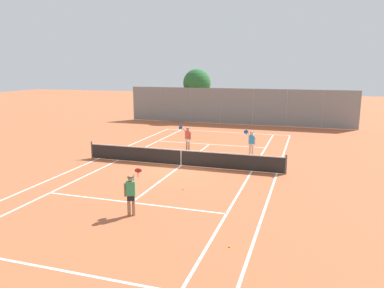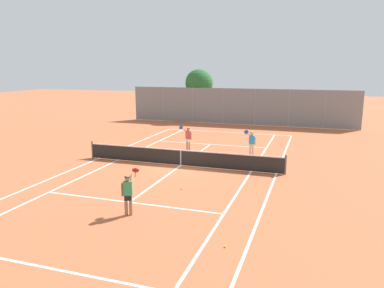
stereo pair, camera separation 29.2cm
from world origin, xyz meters
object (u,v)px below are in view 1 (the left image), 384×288
at_px(player_far_left, 188,137).
at_px(loose_tennis_ball_0, 230,246).
at_px(player_near_side, 131,193).
at_px(loose_tennis_ball_4, 114,154).
at_px(loose_tennis_ball_1, 127,180).
at_px(loose_tennis_ball_3, 240,148).
at_px(tree_behind_left, 197,84).
at_px(tennis_net, 181,157).
at_px(loose_tennis_ball_2, 183,189).
at_px(player_far_right, 251,142).

distance_m(player_far_left, loose_tennis_ball_0, 14.19).
distance_m(player_near_side, loose_tennis_ball_0, 4.52).
xyz_separation_m(player_near_side, loose_tennis_ball_4, (-5.75, 8.93, -0.89)).
distance_m(loose_tennis_ball_1, loose_tennis_ball_3, 10.22).
bearing_deg(loose_tennis_ball_3, loose_tennis_ball_0, -80.79).
height_order(loose_tennis_ball_1, tree_behind_left, tree_behind_left).
bearing_deg(player_far_left, loose_tennis_ball_1, -95.83).
bearing_deg(loose_tennis_ball_0, tennis_net, 117.98).
bearing_deg(loose_tennis_ball_0, loose_tennis_ball_1, 139.99).
distance_m(player_near_side, loose_tennis_ball_3, 13.52).
height_order(player_near_side, player_far_left, same).
bearing_deg(loose_tennis_ball_4, player_near_side, -57.22).
distance_m(tennis_net, tree_behind_left, 19.18).
bearing_deg(loose_tennis_ball_1, player_near_side, -60.28).
relative_size(tennis_net, loose_tennis_ball_3, 181.82).
bearing_deg(player_near_side, loose_tennis_ball_3, 82.38).
relative_size(player_near_side, loose_tennis_ball_2, 26.88).
distance_m(loose_tennis_ball_0, loose_tennis_ball_4, 14.37).
bearing_deg(player_near_side, player_far_right, 75.50).
relative_size(loose_tennis_ball_1, loose_tennis_ball_3, 1.00).
distance_m(player_far_right, tree_behind_left, 17.11).
bearing_deg(loose_tennis_ball_1, tennis_net, 65.72).
height_order(loose_tennis_ball_1, loose_tennis_ball_2, same).
height_order(tennis_net, player_near_side, player_near_side).
xyz_separation_m(player_far_right, tree_behind_left, (-8.17, 14.74, 2.95)).
bearing_deg(loose_tennis_ball_2, tree_behind_left, 105.42).
distance_m(player_near_side, loose_tennis_ball_1, 4.68).
distance_m(player_far_right, loose_tennis_ball_2, 7.96).
bearing_deg(tennis_net, loose_tennis_ball_3, 67.08).
bearing_deg(tennis_net, player_near_side, -85.26).
bearing_deg(loose_tennis_ball_4, loose_tennis_ball_0, -46.21).
distance_m(loose_tennis_ball_0, loose_tennis_ball_1, 8.45).
distance_m(loose_tennis_ball_1, loose_tennis_ball_2, 3.22).
relative_size(loose_tennis_ball_0, loose_tennis_ball_3, 1.00).
xyz_separation_m(loose_tennis_ball_1, loose_tennis_ball_3, (4.07, 9.38, 0.00)).
height_order(loose_tennis_ball_1, loose_tennis_ball_3, same).
bearing_deg(loose_tennis_ball_0, tree_behind_left, 109.06).
xyz_separation_m(player_far_left, tree_behind_left, (-3.76, 14.42, 2.95)).
distance_m(player_near_side, tree_behind_left, 26.64).
relative_size(player_near_side, player_far_right, 1.00).
bearing_deg(player_far_right, loose_tennis_ball_2, -104.58).
xyz_separation_m(player_near_side, loose_tennis_ball_3, (1.79, 13.37, -0.89)).
xyz_separation_m(loose_tennis_ball_1, loose_tennis_ball_4, (-3.47, 4.94, 0.00)).
relative_size(loose_tennis_ball_2, tree_behind_left, 0.01).
xyz_separation_m(player_near_side, tree_behind_left, (-5.27, 25.95, 2.95)).
relative_size(tennis_net, loose_tennis_ball_1, 181.82).
xyz_separation_m(tennis_net, tree_behind_left, (-4.64, 18.31, 3.37)).
relative_size(loose_tennis_ball_0, loose_tennis_ball_2, 1.00).
relative_size(player_far_right, loose_tennis_ball_3, 26.88).
relative_size(player_far_left, player_far_right, 1.00).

